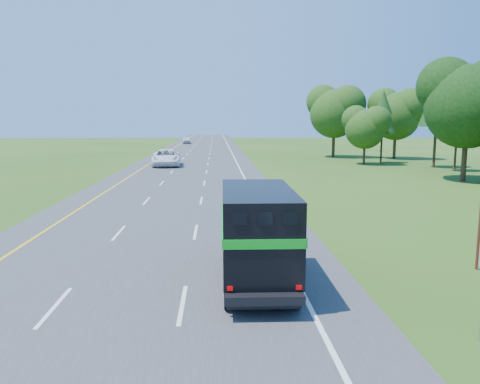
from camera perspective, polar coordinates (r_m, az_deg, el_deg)
The scene contains 5 objects.
road at distance 52.39m, azimuth -6.05°, elevation 2.78°, with size 15.00×260.00×0.04m, color #38383A.
lane_markings at distance 52.39m, azimuth -6.05°, elevation 2.81°, with size 11.15×260.00×0.01m.
horse_truck at distance 15.60m, azimuth 1.98°, elevation -4.70°, with size 2.35×7.15×3.15m.
white_suv at distance 56.49m, azimuth -8.98°, elevation 4.17°, with size 3.26×7.06×1.96m, color white.
far_car at distance 112.36m, azimuth -6.53°, elevation 6.31°, with size 1.94×4.82×1.64m, color silver.
Camera 1 is at (2.84, -2.04, 5.32)m, focal length 35.00 mm.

